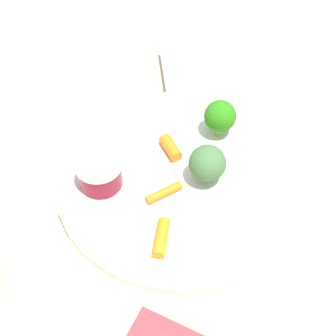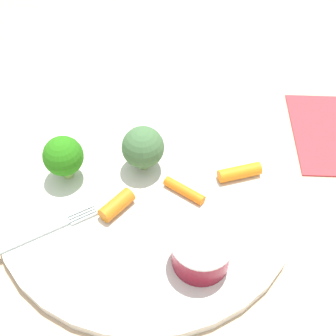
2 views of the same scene
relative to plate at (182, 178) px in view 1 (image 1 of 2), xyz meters
The scene contains 9 objects.
ground_plane 0.01m from the plate, ahead, with size 2.40×2.40×0.00m, color tan.
plate is the anchor object (origin of this frame).
sauce_cup 0.10m from the plate, 132.00° to the left, with size 0.06×0.06×0.03m.
broccoli_floret_0 0.09m from the plate, ahead, with size 0.04×0.04×0.05m.
broccoli_floret_1 0.05m from the plate, 69.49° to the right, with size 0.04×0.04×0.05m.
carrot_stick_0 0.04m from the plate, 54.55° to the left, with size 0.02×0.02×0.04m, color orange.
carrot_stick_1 0.10m from the plate, 159.63° to the right, with size 0.01×0.01×0.05m, color orange.
carrot_stick_2 0.04m from the plate, behind, with size 0.01×0.01×0.05m, color orange.
fork 0.15m from the plate, 40.77° to the left, with size 0.15×0.14×0.00m.
Camera 1 is at (-0.32, -0.20, 0.48)m, focal length 52.08 mm.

